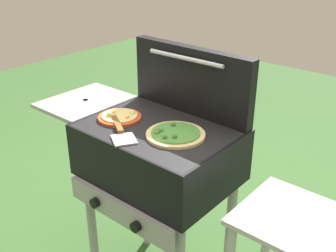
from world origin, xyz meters
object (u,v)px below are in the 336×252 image
at_px(grill, 156,156).
at_px(spatula, 120,130).
at_px(pizza_veggie, 175,134).
at_px(pizza_cheese, 120,117).

xyz_separation_m(grill, spatula, (-0.08, -0.14, 0.15)).
xyz_separation_m(pizza_veggie, spatula, (-0.19, -0.12, -0.00)).
relative_size(pizza_veggie, spatula, 0.95).
bearing_deg(grill, spatula, -119.15).
distance_m(grill, pizza_cheese, 0.24).
bearing_deg(spatula, pizza_veggie, 31.49).
bearing_deg(pizza_cheese, pizza_veggie, 4.86).
height_order(grill, spatula, spatula).
distance_m(grill, pizza_veggie, 0.19).
bearing_deg(spatula, pizza_cheese, 136.22).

